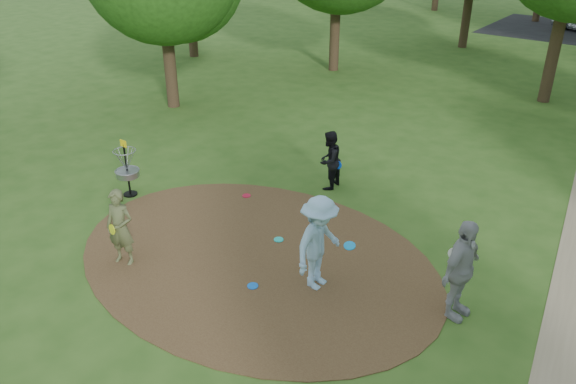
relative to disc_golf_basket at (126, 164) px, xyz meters
The scene contains 10 objects.
ground 4.59m from the disc_golf_basket, ahead, with size 100.00×100.00×0.00m, color #2D5119.
dirt_clearing 4.59m from the disc_golf_basket, ahead, with size 8.40×8.40×0.02m, color #47301C.
player_observer_with_disc 3.18m from the disc_golf_basket, 40.92° to the right, with size 0.72×0.58×1.70m.
player_throwing_with_disc 6.16m from the disc_golf_basket, ahead, with size 1.15×1.28×1.98m.
player_walking_with_disc 5.24m from the disc_golf_basket, 41.63° to the left, with size 0.69×0.82×1.60m.
player_waiting_with_disc 8.69m from the disc_golf_basket, ahead, with size 0.63×1.22×1.99m.
disc_ground_cyan 4.61m from the disc_golf_basket, ahead, with size 0.22×0.22×0.02m, color #19CABA.
disc_ground_blue 5.33m from the disc_golf_basket, 12.39° to the right, with size 0.22×0.22×0.02m, color blue.
disc_ground_red 3.17m from the disc_golf_basket, 34.84° to the left, with size 0.22×0.22×0.02m, color red.
disc_golf_basket is the anchor object (origin of this frame).
Camera 1 is at (6.66, -7.66, 6.81)m, focal length 35.00 mm.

